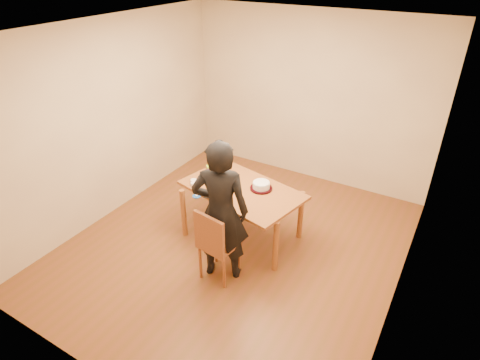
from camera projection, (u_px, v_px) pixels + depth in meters
The scene contains 16 objects.
room_shell at pixel (250, 142), 4.90m from camera, with size 4.00×4.50×2.70m.
dining_table at pixel (242, 190), 5.12m from camera, with size 1.51×0.90×0.04m, color brown.
dining_chair at pixel (219, 244), 4.62m from camera, with size 0.38×0.38×0.04m, color brown.
cake_plate at pixel (261, 188), 5.10m from camera, with size 0.28×0.28×0.02m, color red.
cake at pixel (261, 185), 5.07m from camera, with size 0.22×0.22×0.07m, color white.
frosting_dome at pixel (261, 182), 5.05m from camera, with size 0.21×0.21×0.03m, color white.
frosting_tub at pixel (224, 198), 4.84m from camera, with size 0.10×0.10×0.09m, color white.
frosting_lid at pixel (197, 196), 4.95m from camera, with size 0.11×0.11×0.01m, color #174496.
frosting_dollop at pixel (197, 195), 4.94m from camera, with size 0.04×0.04×0.02m, color white.
ramekin_green at pixel (194, 184), 5.18m from camera, with size 0.08×0.08×0.04m, color white.
ramekin_yellow at pixel (209, 179), 5.29m from camera, with size 0.07×0.07×0.04m, color white.
ramekin_multi at pixel (194, 181), 5.24m from camera, with size 0.08×0.08×0.04m, color white.
candy_box_pink at pixel (212, 168), 5.58m from camera, with size 0.13×0.06×0.02m, color #D131A0.
candy_box_green at pixel (212, 166), 5.57m from camera, with size 0.14×0.07×0.02m, color green.
spatula at pixel (209, 198), 4.90m from camera, with size 0.15×0.01×0.01m, color black.
person at pixel (221, 212), 4.44m from camera, with size 0.64×0.42×1.74m, color black.
Camera 1 is at (2.16, -3.58, 3.40)m, focal length 30.00 mm.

